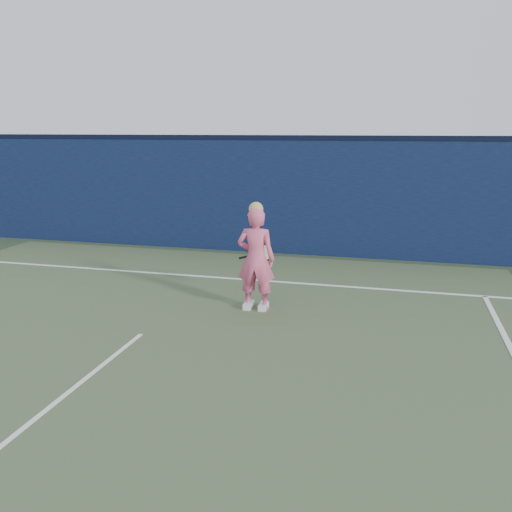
# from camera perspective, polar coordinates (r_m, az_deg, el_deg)

# --- Properties ---
(ground) EXTENTS (80.00, 80.00, 0.00)m
(ground) POSITION_cam_1_polar(r_m,az_deg,el_deg) (6.82, -15.79, -11.02)
(ground) COLOR #2D4228
(ground) RESTS_ON ground
(backstop_wall) EXTENTS (24.00, 0.40, 2.50)m
(backstop_wall) POSITION_cam_1_polar(r_m,az_deg,el_deg) (12.36, -0.91, 6.34)
(backstop_wall) COLOR #0C1435
(backstop_wall) RESTS_ON ground
(wall_cap) EXTENTS (24.00, 0.42, 0.10)m
(wall_cap) POSITION_cam_1_polar(r_m,az_deg,el_deg) (12.27, -0.93, 12.38)
(wall_cap) COLOR black
(wall_cap) RESTS_ON backstop_wall
(player) EXTENTS (0.59, 0.40, 1.68)m
(player) POSITION_cam_1_polar(r_m,az_deg,el_deg) (8.27, 0.00, -0.28)
(player) COLOR #E85A84
(player) RESTS_ON ground
(racket) EXTENTS (0.57, 0.16, 0.31)m
(racket) POSITION_cam_1_polar(r_m,az_deg,el_deg) (8.70, 0.65, 0.31)
(racket) COLOR black
(racket) RESTS_ON ground
(court_lines) EXTENTS (11.00, 12.04, 0.01)m
(court_lines) POSITION_cam_1_polar(r_m,az_deg,el_deg) (6.57, -17.25, -12.01)
(court_lines) COLOR white
(court_lines) RESTS_ON court_surface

